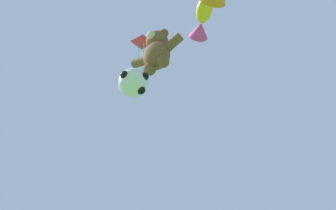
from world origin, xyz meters
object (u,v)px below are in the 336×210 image
object	(u,v)px
diamond_kite	(142,45)
teddy_bear_kite	(157,51)
soccer_ball_kite	(134,83)
fish_kite_goldfin	(202,20)

from	to	relation	value
diamond_kite	teddy_bear_kite	bearing A→B (deg)	-35.07
soccer_ball_kite	fish_kite_goldfin	distance (m)	4.05
teddy_bear_kite	diamond_kite	xyz separation A→B (m)	(-1.68, 1.18, 3.41)
fish_kite_goldfin	diamond_kite	world-z (taller)	diamond_kite
teddy_bear_kite	fish_kite_goldfin	bearing A→B (deg)	36.81
teddy_bear_kite	soccer_ball_kite	bearing A→B (deg)	-156.87
teddy_bear_kite	fish_kite_goldfin	xyz separation A→B (m)	(1.21, 0.91, 2.05)
soccer_ball_kite	fish_kite_goldfin	size ratio (longest dim) A/B	0.59
soccer_ball_kite	diamond_kite	distance (m)	5.14
soccer_ball_kite	fish_kite_goldfin	world-z (taller)	fish_kite_goldfin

